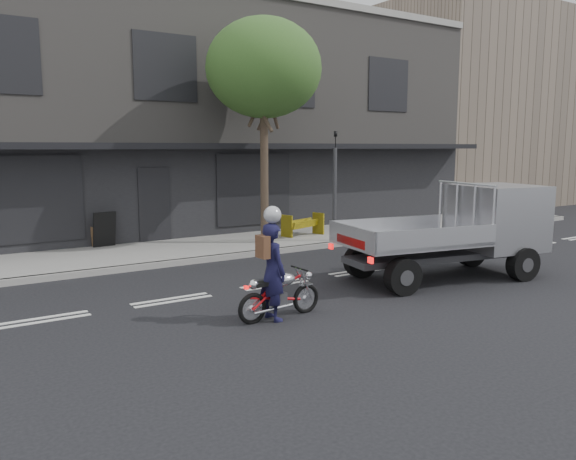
{
  "coord_description": "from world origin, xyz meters",
  "views": [
    {
      "loc": [
        -6.3,
        -10.36,
        3.02
      ],
      "look_at": [
        0.67,
        0.5,
        1.11
      ],
      "focal_mm": 35.0,
      "sensor_mm": 36.0,
      "label": 1
    }
  ],
  "objects_px": {
    "street_tree": "(264,69)",
    "rider": "(273,272)",
    "construction_barrier": "(306,225)",
    "motorcycle": "(280,293)",
    "traffic_light_pole": "(335,192)",
    "sandwich_board": "(104,229)",
    "flatbed_ute": "(481,222)"
  },
  "relations": [
    {
      "from": "rider",
      "to": "construction_barrier",
      "type": "bearing_deg",
      "value": -40.81
    },
    {
      "from": "flatbed_ute",
      "to": "sandwich_board",
      "type": "distance_m",
      "value": 10.31
    },
    {
      "from": "motorcycle",
      "to": "flatbed_ute",
      "type": "height_order",
      "value": "flatbed_ute"
    },
    {
      "from": "rider",
      "to": "construction_barrier",
      "type": "relative_size",
      "value": 1.29
    },
    {
      "from": "street_tree",
      "to": "traffic_light_pole",
      "type": "bearing_deg",
      "value": -23.03
    },
    {
      "from": "motorcycle",
      "to": "rider",
      "type": "distance_m",
      "value": 0.44
    },
    {
      "from": "street_tree",
      "to": "rider",
      "type": "distance_m",
      "value": 8.51
    },
    {
      "from": "motorcycle",
      "to": "flatbed_ute",
      "type": "bearing_deg",
      "value": 1.13
    },
    {
      "from": "flatbed_ute",
      "to": "street_tree",
      "type": "bearing_deg",
      "value": 121.7
    },
    {
      "from": "traffic_light_pole",
      "to": "rider",
      "type": "distance_m",
      "value": 7.85
    },
    {
      "from": "traffic_light_pole",
      "to": "sandwich_board",
      "type": "relative_size",
      "value": 3.4
    },
    {
      "from": "motorcycle",
      "to": "rider",
      "type": "bearing_deg",
      "value": 177.72
    },
    {
      "from": "motorcycle",
      "to": "construction_barrier",
      "type": "height_order",
      "value": "construction_barrier"
    },
    {
      "from": "motorcycle",
      "to": "rider",
      "type": "xyz_separation_m",
      "value": [
        -0.15,
        -0.0,
        0.41
      ]
    },
    {
      "from": "motorcycle",
      "to": "rider",
      "type": "height_order",
      "value": "rider"
    },
    {
      "from": "rider",
      "to": "motorcycle",
      "type": "bearing_deg",
      "value": -92.28
    },
    {
      "from": "construction_barrier",
      "to": "street_tree",
      "type": "bearing_deg",
      "value": -171.51
    },
    {
      "from": "street_tree",
      "to": "rider",
      "type": "bearing_deg",
      "value": -119.22
    },
    {
      "from": "rider",
      "to": "construction_barrier",
      "type": "xyz_separation_m",
      "value": [
        5.26,
        6.6,
        -0.34
      ]
    },
    {
      "from": "traffic_light_pole",
      "to": "rider",
      "type": "relative_size",
      "value": 2.03
    },
    {
      "from": "flatbed_ute",
      "to": "sandwich_board",
      "type": "bearing_deg",
      "value": 140.59
    },
    {
      "from": "street_tree",
      "to": "construction_barrier",
      "type": "xyz_separation_m",
      "value": [
        1.71,
        0.25,
        -4.75
      ]
    },
    {
      "from": "construction_barrier",
      "to": "rider",
      "type": "bearing_deg",
      "value": -128.53
    },
    {
      "from": "flatbed_ute",
      "to": "motorcycle",
      "type": "bearing_deg",
      "value": -166.74
    },
    {
      "from": "motorcycle",
      "to": "construction_barrier",
      "type": "bearing_deg",
      "value": 49.99
    },
    {
      "from": "sandwich_board",
      "to": "motorcycle",
      "type": "bearing_deg",
      "value": -88.16
    },
    {
      "from": "rider",
      "to": "traffic_light_pole",
      "type": "bearing_deg",
      "value": -47.57
    },
    {
      "from": "traffic_light_pole",
      "to": "sandwich_board",
      "type": "xyz_separation_m",
      "value": [
        -6.31,
        2.65,
        -0.99
      ]
    },
    {
      "from": "rider",
      "to": "flatbed_ute",
      "type": "distance_m",
      "value": 5.98
    },
    {
      "from": "motorcycle",
      "to": "construction_barrier",
      "type": "xyz_separation_m",
      "value": [
        5.1,
        6.6,
        0.07
      ]
    },
    {
      "from": "sandwich_board",
      "to": "rider",
      "type": "bearing_deg",
      "value": -89.21
    },
    {
      "from": "motorcycle",
      "to": "sandwich_board",
      "type": "distance_m",
      "value": 8.2
    }
  ]
}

